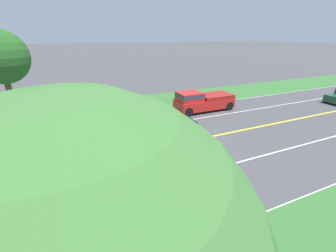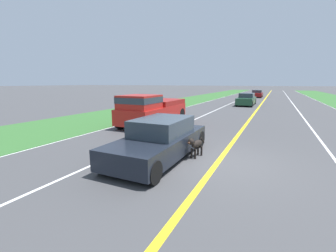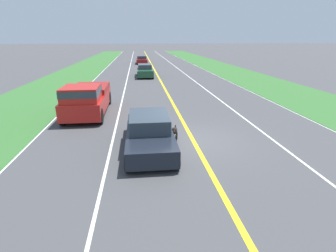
% 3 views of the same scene
% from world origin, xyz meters
% --- Properties ---
extents(ground_plane, '(400.00, 400.00, 0.00)m').
position_xyz_m(ground_plane, '(0.00, 0.00, 0.00)').
color(ground_plane, '#424244').
extents(centre_divider_line, '(0.18, 160.00, 0.01)m').
position_xyz_m(centre_divider_line, '(0.00, 0.00, 0.00)').
color(centre_divider_line, yellow).
rests_on(centre_divider_line, ground).
extents(lane_edge_line_right, '(0.14, 160.00, 0.01)m').
position_xyz_m(lane_edge_line_right, '(7.00, 0.00, 0.00)').
color(lane_edge_line_right, white).
rests_on(lane_edge_line_right, ground).
extents(lane_dash_same_dir, '(0.10, 160.00, 0.01)m').
position_xyz_m(lane_dash_same_dir, '(3.50, 0.00, 0.00)').
color(lane_dash_same_dir, white).
rests_on(lane_dash_same_dir, ground).
extents(lane_dash_oncoming, '(0.10, 160.00, 0.01)m').
position_xyz_m(lane_dash_oncoming, '(-3.50, 0.00, 0.00)').
color(lane_dash_oncoming, white).
rests_on(lane_dash_oncoming, ground).
extents(ego_car, '(1.84, 4.66, 1.36)m').
position_xyz_m(ego_car, '(1.92, 0.44, 0.63)').
color(ego_car, black).
rests_on(ego_car, ground).
extents(dog, '(0.37, 1.10, 0.76)m').
position_xyz_m(dog, '(0.82, -0.04, 0.47)').
color(dog, black).
rests_on(dog, ground).
extents(pickup_truck, '(2.13, 5.48, 1.88)m').
position_xyz_m(pickup_truck, '(5.27, -4.83, 0.95)').
color(pickup_truck, red).
rests_on(pickup_truck, ground).
extents(car_trailing_near, '(1.80, 4.78, 1.38)m').
position_xyz_m(car_trailing_near, '(1.51, -20.20, 0.65)').
color(car_trailing_near, '#1E472D').
rests_on(car_trailing_near, ground).
extents(car_trailing_mid, '(1.85, 4.74, 1.28)m').
position_xyz_m(car_trailing_mid, '(1.57, -36.45, 0.61)').
color(car_trailing_mid, maroon).
rests_on(car_trailing_mid, ground).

